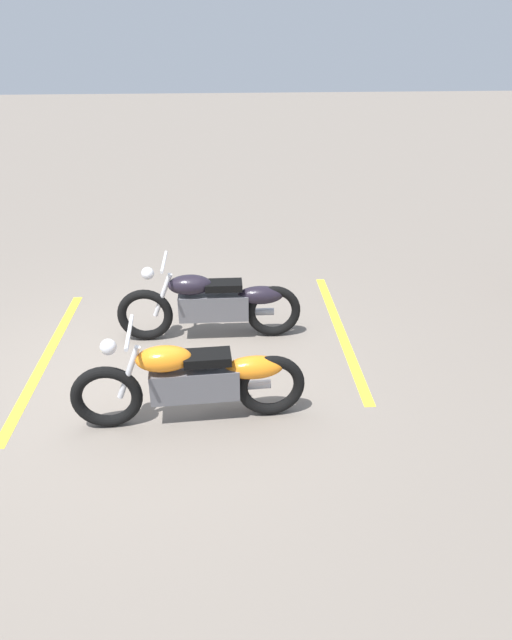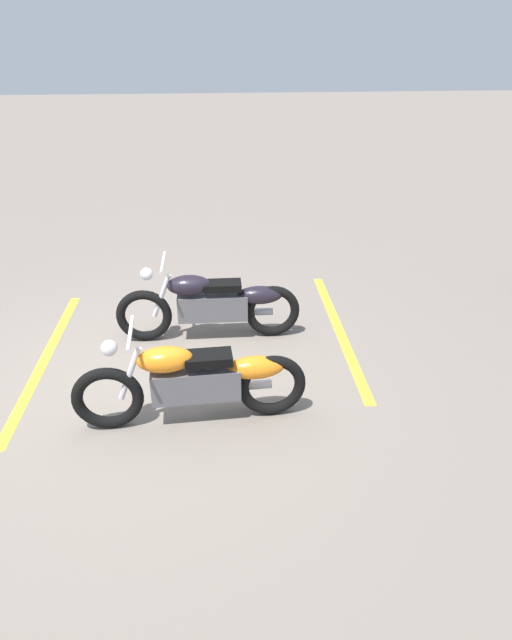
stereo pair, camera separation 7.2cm
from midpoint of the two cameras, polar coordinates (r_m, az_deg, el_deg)
name	(u,v)px [view 2 (the right image)]	position (r m, az deg, el deg)	size (l,w,h in m)	color
ground_plane	(150,376)	(6.20, -11.27, -5.77)	(60.00, 60.00, 0.00)	slate
motorcycle_bright_foreground	(197,380)	(5.24, -6.60, -6.25)	(2.23, 0.62, 1.04)	black
motorcycle_dark_foreground	(213,304)	(6.63, -4.80, 1.70)	(2.23, 0.62, 1.04)	black
parking_stripe_near	(45,358)	(6.87, -21.39, -3.71)	(3.20, 0.12, 0.01)	yellow
parking_stripe_mid	(339,330)	(7.05, 8.35, -1.01)	(3.20, 0.12, 0.01)	yellow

